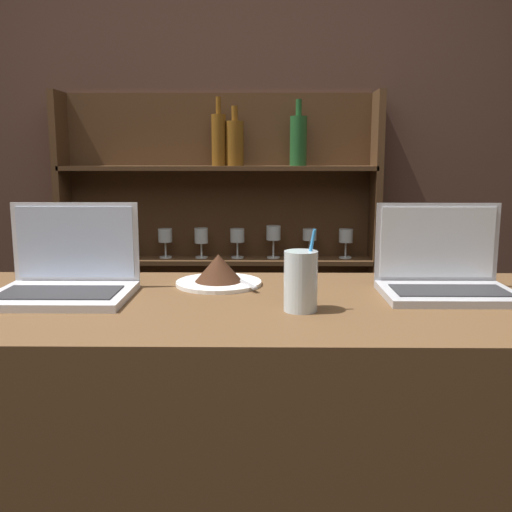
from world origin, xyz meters
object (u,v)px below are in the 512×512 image
Objects in this scene: laptop_far at (444,275)px; cake_plate at (219,273)px; laptop_near at (66,277)px; water_glass at (301,281)px.

cake_plate is at bearing 170.60° from laptop_far.
laptop_near is 0.57m from water_glass.
laptop_near is 1.78× the size of water_glass.
water_glass is (0.20, -0.25, 0.03)m from cake_plate.
water_glass is at bearing -52.03° from cake_plate.
laptop_near is 1.43× the size of cake_plate.
water_glass reaches higher than cake_plate.
water_glass is at bearing -13.51° from laptop_near.
laptop_near is 0.38m from cake_plate.
laptop_far is 1.73× the size of water_glass.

